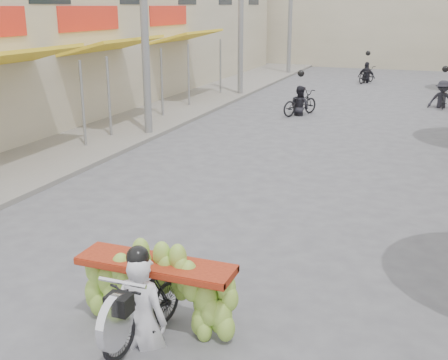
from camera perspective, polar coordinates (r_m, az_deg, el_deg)
sidewalk_left at (r=21.58m, az=-7.67°, el=6.61°), size 4.00×60.00×0.12m
shophouse_row_left at (r=23.22m, az=-20.46°, el=13.77°), size 9.77×40.00×6.00m
far_building at (r=41.79m, az=17.05°, el=15.89°), size 20.00×6.00×7.00m
utility_pole_mid at (r=17.82m, az=-8.17°, el=17.19°), size 0.60×0.24×8.00m
utility_pole_far at (r=26.09m, az=1.72°, el=17.34°), size 0.60×0.24×8.00m
utility_pole_back at (r=34.72m, az=6.78°, el=17.22°), size 0.60×0.24×8.00m
banana_motorbike at (r=7.11m, az=-7.76°, el=-10.28°), size 2.20×1.79×2.22m
bg_motorbike_a at (r=21.69m, az=7.74°, el=8.46°), size 1.35×1.78×1.95m
bg_motorbike_b at (r=24.61m, az=21.39°, el=8.82°), size 1.10×1.56×1.95m
bg_motorbike_c at (r=31.62m, az=14.32°, el=10.97°), size 1.09×1.67×1.95m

